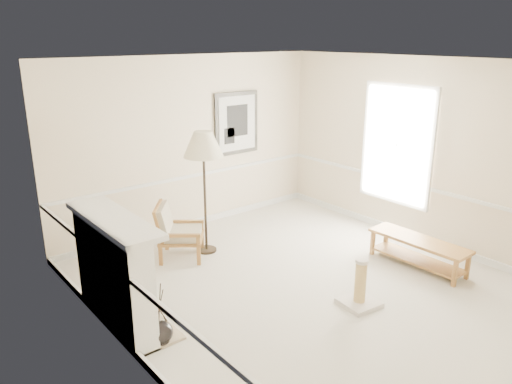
# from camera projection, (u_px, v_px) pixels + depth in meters

# --- Properties ---
(ground) EXTENTS (5.50, 5.50, 0.00)m
(ground) POSITION_uv_depth(u_px,v_px,m) (302.00, 283.00, 6.74)
(ground) COLOR silver
(ground) RESTS_ON ground
(room) EXTENTS (5.04, 5.54, 2.92)m
(room) POSITION_uv_depth(u_px,v_px,m) (310.00, 145.00, 6.31)
(room) COLOR beige
(room) RESTS_ON ground
(fireplace) EXTENTS (0.64, 1.64, 1.31)m
(fireplace) POSITION_uv_depth(u_px,v_px,m) (115.00, 274.00, 5.59)
(fireplace) COLOR white
(fireplace) RESTS_ON ground
(floor_vase) EXTENTS (0.25, 0.25, 0.73)m
(floor_vase) POSITION_uv_depth(u_px,v_px,m) (162.00, 333.00, 5.37)
(floor_vase) COLOR black
(floor_vase) RESTS_ON ground
(armchair) EXTENTS (0.91, 0.90, 0.83)m
(armchair) POSITION_uv_depth(u_px,v_px,m) (175.00, 229.00, 7.38)
(armchair) COLOR olive
(armchair) RESTS_ON ground
(floor_lamp) EXTENTS (0.69, 0.69, 1.87)m
(floor_lamp) POSITION_uv_depth(u_px,v_px,m) (203.00, 148.00, 7.23)
(floor_lamp) COLOR black
(floor_lamp) RESTS_ON ground
(bench) EXTENTS (0.47, 1.47, 0.42)m
(bench) POSITION_uv_depth(u_px,v_px,m) (418.00, 248.00, 7.14)
(bench) COLOR olive
(bench) RESTS_ON ground
(scratching_post) EXTENTS (0.47, 0.47, 0.61)m
(scratching_post) POSITION_uv_depth(u_px,v_px,m) (360.00, 291.00, 6.13)
(scratching_post) COLOR white
(scratching_post) RESTS_ON ground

